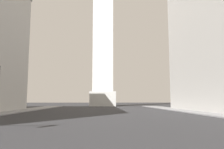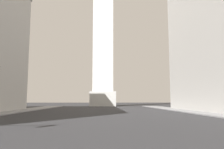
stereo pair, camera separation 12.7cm
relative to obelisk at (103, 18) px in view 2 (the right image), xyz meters
The scene contains 2 objects.
sidewalk_right 59.53m from the obelisk, 71.68° to the right, with size 5.00×89.34×0.15m, color gray.
obelisk is the anchor object (origin of this frame).
Camera 2 is at (-0.19, -2.57, 2.00)m, focal length 35.00 mm.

